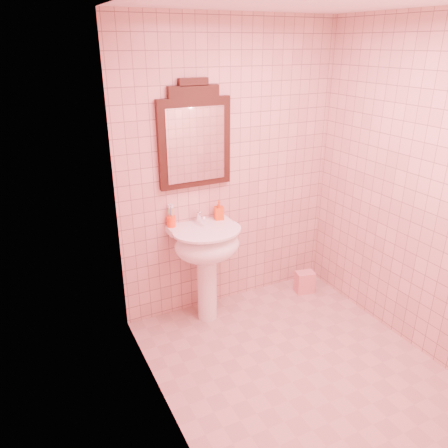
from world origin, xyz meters
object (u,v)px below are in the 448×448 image
pedestal_sink (207,251)px  mirror (195,138)px  towel (305,282)px  toothbrush_cup (171,221)px  soap_dispenser (219,210)px

pedestal_sink → mirror: bearing=90.0°
towel → toothbrush_cup: bearing=170.6°
toothbrush_cup → soap_dispenser: bearing=-4.4°
pedestal_sink → soap_dispenser: (0.19, 0.15, 0.29)m
mirror → pedestal_sink: bearing=-90.0°
mirror → towel: (1.03, -0.23, -1.47)m
toothbrush_cup → pedestal_sink: bearing=-37.1°
pedestal_sink → mirror: 0.93m
mirror → soap_dispenser: 0.66m
mirror → towel: mirror is taller
mirror → towel: bearing=-12.5°
toothbrush_cup → towel: size_ratio=0.78×
toothbrush_cup → soap_dispenser: (0.43, -0.03, 0.04)m
toothbrush_cup → towel: (1.27, -0.21, -0.80)m
pedestal_sink → soap_dispenser: soap_dispenser is taller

